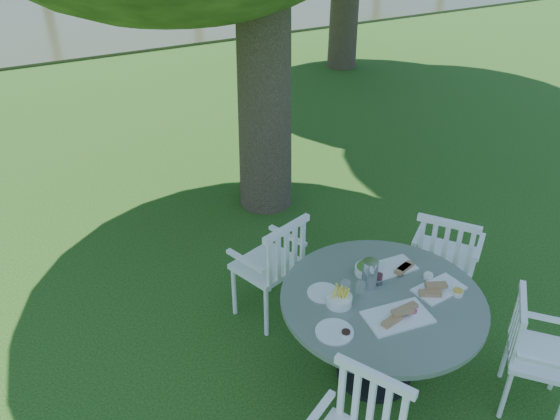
{
  "coord_description": "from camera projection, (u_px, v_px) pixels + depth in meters",
  "views": [
    {
      "loc": [
        -1.94,
        -3.23,
        3.19
      ],
      "look_at": [
        0.0,
        0.2,
        0.85
      ],
      "focal_mm": 35.0,
      "sensor_mm": 36.0,
      "label": 1
    }
  ],
  "objects": [
    {
      "name": "chair_ne",
      "position": [
        445.0,
        256.0,
        4.5
      ],
      "size": [
        0.66,
        0.67,
        0.97
      ],
      "rotation": [
        0.0,
        0.0,
        -4.1
      ],
      "color": "white",
      "rests_on": "ground"
    },
    {
      "name": "table",
      "position": [
        381.0,
        313.0,
        3.83
      ],
      "size": [
        1.42,
        1.42,
        0.75
      ],
      "color": "black",
      "rests_on": "ground"
    },
    {
      "name": "tableware",
      "position": [
        373.0,
        288.0,
        3.78
      ],
      "size": [
        1.19,
        0.74,
        0.22
      ],
      "color": "white",
      "rests_on": "table"
    },
    {
      "name": "chair_nw",
      "position": [
        276.0,
        263.0,
        4.41
      ],
      "size": [
        0.6,
        0.58,
        0.97
      ],
      "rotation": [
        0.0,
        0.0,
        -2.84
      ],
      "color": "white",
      "rests_on": "ground"
    },
    {
      "name": "ground",
      "position": [
        291.0,
        302.0,
        4.87
      ],
      "size": [
        140.0,
        140.0,
        0.0
      ],
      "primitive_type": "plane",
      "color": "#13390C",
      "rests_on": "ground"
    },
    {
      "name": "chair_se",
      "position": [
        528.0,
        346.0,
        3.68
      ],
      "size": [
        0.61,
        0.61,
        0.88
      ],
      "rotation": [
        0.0,
        0.0,
        0.71
      ],
      "color": "white",
      "rests_on": "ground"
    }
  ]
}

